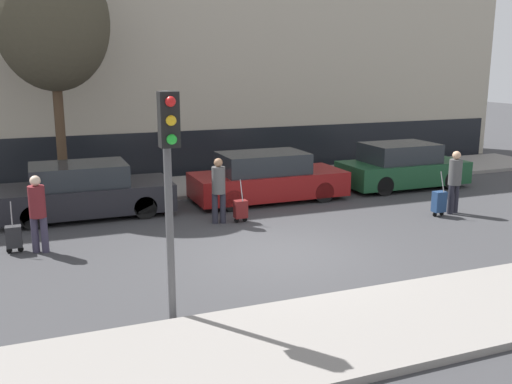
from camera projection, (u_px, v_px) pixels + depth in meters
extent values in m
plane|color=#38383A|center=(279.00, 254.00, 12.06)|extent=(80.00, 80.00, 0.00)
cube|color=gray|center=(378.00, 325.00, 8.65)|extent=(28.00, 2.50, 0.12)
cube|color=gray|center=(191.00, 186.00, 18.40)|extent=(28.00, 3.00, 0.12)
cube|color=#B7AD99|center=(161.00, 34.00, 20.68)|extent=(28.00, 3.02, 9.92)
cube|color=black|center=(175.00, 154.00, 20.21)|extent=(27.44, 0.06, 1.60)
cube|color=black|center=(87.00, 198.00, 14.98)|extent=(4.38, 1.88, 0.70)
cube|color=#23282D|center=(79.00, 174.00, 14.78)|extent=(2.41, 1.65, 0.56)
cylinder|color=black|center=(145.00, 207.00, 14.74)|extent=(0.60, 0.18, 0.60)
cylinder|color=black|center=(134.00, 194.00, 16.28)|extent=(0.60, 0.18, 0.60)
cylinder|color=black|center=(33.00, 217.00, 13.77)|extent=(0.60, 0.18, 0.60)
cylinder|color=black|center=(32.00, 202.00, 15.31)|extent=(0.60, 0.18, 0.60)
cube|color=maroon|center=(268.00, 184.00, 16.67)|extent=(4.48, 1.80, 0.70)
cube|color=#23282D|center=(263.00, 163.00, 16.46)|extent=(2.46, 1.58, 0.58)
cylinder|color=black|center=(323.00, 192.00, 16.48)|extent=(0.60, 0.18, 0.60)
cylinder|color=black|center=(299.00, 182.00, 17.94)|extent=(0.60, 0.18, 0.60)
cylinder|color=black|center=(233.00, 200.00, 15.48)|extent=(0.60, 0.18, 0.60)
cylinder|color=black|center=(215.00, 189.00, 16.95)|extent=(0.60, 0.18, 0.60)
cube|color=#194728|center=(403.00, 172.00, 18.47)|extent=(4.05, 1.84, 0.70)
cube|color=#23282D|center=(400.00, 153.00, 18.27)|extent=(2.23, 1.62, 0.60)
cylinder|color=black|center=(451.00, 180.00, 18.21)|extent=(0.60, 0.18, 0.60)
cylinder|color=black|center=(418.00, 171.00, 19.72)|extent=(0.60, 0.18, 0.60)
cylinder|color=black|center=(384.00, 186.00, 17.32)|extent=(0.60, 0.18, 0.60)
cylinder|color=black|center=(355.00, 176.00, 18.82)|extent=(0.60, 0.18, 0.60)
cylinder|color=#383347|center=(35.00, 235.00, 12.09)|extent=(0.15, 0.15, 0.77)
cylinder|color=#383347|center=(45.00, 235.00, 12.09)|extent=(0.15, 0.15, 0.77)
cylinder|color=maroon|center=(37.00, 202.00, 11.93)|extent=(0.34, 0.34, 0.67)
sphere|color=beige|center=(35.00, 181.00, 11.83)|extent=(0.22, 0.22, 0.22)
cube|color=#262628|center=(14.00, 237.00, 12.08)|extent=(0.32, 0.24, 0.46)
cylinder|color=black|center=(9.00, 250.00, 12.10)|extent=(0.12, 0.03, 0.12)
cylinder|color=black|center=(21.00, 249.00, 12.18)|extent=(0.12, 0.03, 0.12)
cylinder|color=gray|center=(11.00, 214.00, 11.90)|extent=(0.02, 0.19, 0.53)
cylinder|color=#23232D|center=(223.00, 208.00, 14.32)|extent=(0.15, 0.15, 0.77)
cylinder|color=#23232D|center=(215.00, 208.00, 14.29)|extent=(0.15, 0.15, 0.77)
cylinder|color=#4C4C4C|center=(218.00, 180.00, 14.14)|extent=(0.34, 0.34, 0.67)
sphere|color=#936B4C|center=(218.00, 163.00, 14.05)|extent=(0.22, 0.22, 0.22)
cube|color=maroon|center=(241.00, 209.00, 14.39)|extent=(0.32, 0.24, 0.45)
cylinder|color=black|center=(237.00, 220.00, 14.42)|extent=(0.12, 0.03, 0.12)
cylinder|color=black|center=(245.00, 219.00, 14.50)|extent=(0.12, 0.03, 0.12)
cylinder|color=gray|center=(241.00, 190.00, 14.22)|extent=(0.02, 0.19, 0.53)
cylinder|color=#23232D|center=(451.00, 200.00, 15.19)|extent=(0.15, 0.15, 0.78)
cylinder|color=#23232D|center=(456.00, 199.00, 15.29)|extent=(0.15, 0.15, 0.78)
cylinder|color=#4C4C4C|center=(455.00, 172.00, 15.08)|extent=(0.34, 0.34, 0.68)
sphere|color=tan|center=(457.00, 155.00, 14.98)|extent=(0.22, 0.22, 0.22)
cube|color=navy|center=(439.00, 202.00, 14.96)|extent=(0.32, 0.24, 0.54)
cylinder|color=black|center=(435.00, 214.00, 14.99)|extent=(0.12, 0.03, 0.12)
cylinder|color=black|center=(442.00, 213.00, 15.07)|extent=(0.12, 0.03, 0.12)
cylinder|color=gray|center=(442.00, 182.00, 14.77)|extent=(0.02, 0.19, 0.53)
cylinder|color=#515154|center=(169.00, 210.00, 8.62)|extent=(0.12, 0.12, 3.55)
cube|color=black|center=(169.00, 120.00, 8.15)|extent=(0.28, 0.24, 0.80)
sphere|color=red|center=(170.00, 101.00, 7.95)|extent=(0.15, 0.15, 0.15)
sphere|color=gold|center=(171.00, 121.00, 8.01)|extent=(0.15, 0.15, 0.15)
sphere|color=green|center=(172.00, 139.00, 8.07)|extent=(0.15, 0.15, 0.15)
torus|color=black|center=(288.00, 169.00, 19.13)|extent=(0.72, 0.06, 0.72)
torus|color=black|center=(259.00, 171.00, 18.75)|extent=(0.72, 0.06, 0.72)
cylinder|color=black|center=(273.00, 164.00, 18.89)|extent=(1.00, 0.05, 0.05)
cylinder|color=black|center=(268.00, 158.00, 18.78)|extent=(0.04, 0.04, 0.40)
cylinder|color=#4C3826|center=(61.00, 136.00, 16.62)|extent=(0.28, 0.28, 3.52)
ellipsoid|color=#423D2D|center=(52.00, 21.00, 15.91)|extent=(3.17, 3.17, 3.87)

